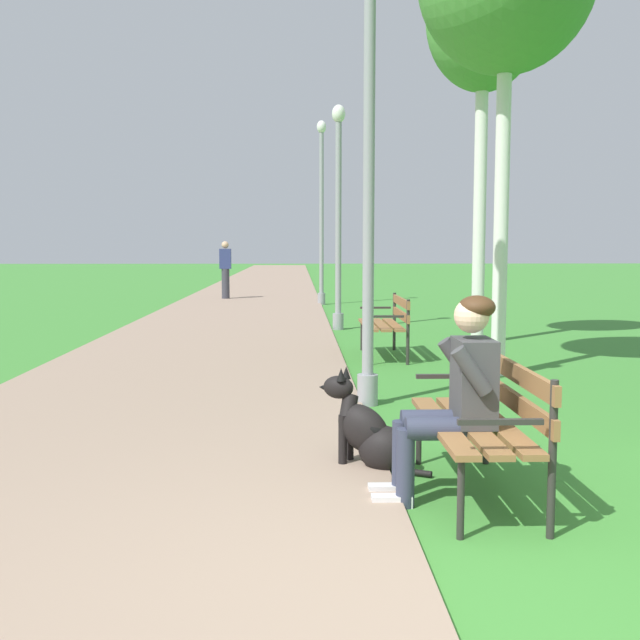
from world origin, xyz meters
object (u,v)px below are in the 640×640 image
lamp_post_mid (338,215)px  pedestrian_distant (225,270)px  lamp_post_far (321,211)px  person_seated_on_near_bench (455,390)px  park_bench_mid (388,320)px  lamp_post_near (369,168)px  birch_tree_fourth (483,23)px  dog_black (370,433)px  park_bench_near (486,415)px

lamp_post_mid → pedestrian_distant: bearing=109.9°
lamp_post_far → person_seated_on_near_bench: bearing=-88.8°
park_bench_mid → lamp_post_mid: size_ratio=0.37×
lamp_post_near → lamp_post_mid: lamp_post_near is taller
person_seated_on_near_bench → lamp_post_far: bearing=91.2°
lamp_post_near → pedestrian_distant: bearing=100.7°
lamp_post_far → birch_tree_fourth: (2.20, -7.92, 2.46)m
dog_black → pedestrian_distant: size_ratio=0.47×
lamp_post_mid → park_bench_near: bearing=-87.5°
park_bench_near → person_seated_on_near_bench: 0.28m
dog_black → birch_tree_fourth: bearing=70.7°
park_bench_near → person_seated_on_near_bench: size_ratio=1.20×
person_seated_on_near_bench → dog_black: person_seated_on_near_bench is taller
park_bench_mid → person_seated_on_near_bench: bearing=-92.9°
lamp_post_near → pedestrian_distant: (-2.70, 14.24, -1.42)m
lamp_post_mid → pedestrian_distant: (-2.77, 7.65, -1.25)m
park_bench_near → dog_black: size_ratio=1.95×
park_bench_near → dog_black: 0.90m
lamp_post_mid → birch_tree_fourth: 4.04m
lamp_post_far → lamp_post_mid: bearing=-88.9°
lamp_post_far → park_bench_near: bearing=-88.0°
park_bench_mid → pedestrian_distant: size_ratio=0.91×
person_seated_on_near_bench → birch_tree_fourth: birch_tree_fourth is taller
lamp_post_near → lamp_post_mid: size_ratio=1.08×
dog_black → lamp_post_near: 2.93m
lamp_post_near → lamp_post_far: lamp_post_far is taller
lamp_post_far → pedestrian_distant: bearing=146.4°
lamp_post_far → dog_black: bearing=-90.5°
lamp_post_mid → birch_tree_fourth: birch_tree_fourth is taller
dog_black → lamp_post_near: lamp_post_near is taller
lamp_post_near → birch_tree_fourth: 5.68m
park_bench_near → dog_black: (-0.66, 0.56, -0.25)m
person_seated_on_near_bench → lamp_post_mid: (-0.20, 9.37, 1.41)m
park_bench_mid → lamp_post_near: lamp_post_near is taller
park_bench_near → birch_tree_fourth: (1.68, 7.25, 4.38)m
park_bench_mid → person_seated_on_near_bench: person_seated_on_near_bench is taller
pedestrian_distant → dog_black: bearing=-81.3°
park_bench_mid → pedestrian_distant: (-3.27, 11.09, 0.33)m
park_bench_mid → lamp_post_near: bearing=-100.2°
park_bench_mid → birch_tree_fourth: 4.86m
park_bench_near → park_bench_mid: 5.85m
park_bench_near → pedestrian_distant: (-3.17, 16.94, 0.33)m
person_seated_on_near_bench → lamp_post_mid: lamp_post_mid is taller
lamp_post_mid → pedestrian_distant: lamp_post_mid is taller
person_seated_on_near_bench → pedestrian_distant: bearing=99.9°
lamp_post_near → park_bench_mid: bearing=79.8°
park_bench_near → lamp_post_mid: size_ratio=0.37×
lamp_post_near → lamp_post_mid: bearing=89.4°
park_bench_near → park_bench_mid: same height
person_seated_on_near_bench → park_bench_near: bearing=21.1°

